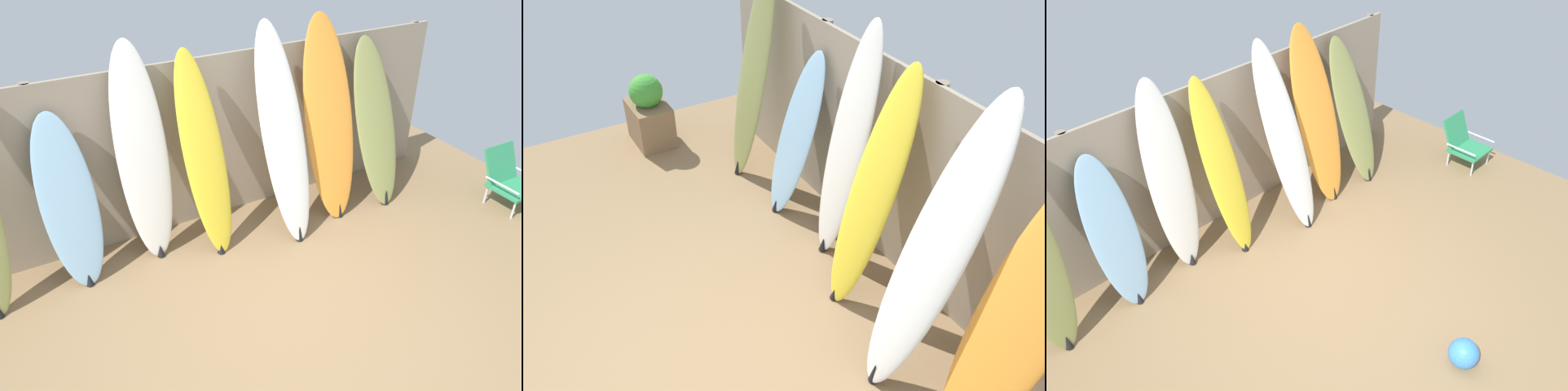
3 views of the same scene
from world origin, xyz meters
The scene contains 9 objects.
ground centered at (0.00, 0.00, 0.00)m, with size 7.68×7.68×0.00m, color #8E704C.
fence_back centered at (0.00, 2.01, 0.90)m, with size 6.08×0.11×1.80m.
surfboard_olive_0 centered at (-2.13, 1.64, 1.08)m, with size 0.50×0.52×2.20m.
surfboard_skyblue_1 centered at (-1.35, 1.68, 0.78)m, with size 0.49×0.53×1.58m.
surfboard_white_2 centered at (-0.62, 1.73, 1.04)m, with size 0.50×0.48×2.10m.
surfboard_yellow_3 centered at (-0.07, 1.58, 0.97)m, with size 0.48×0.70×1.96m.
surfboard_white_4 centered at (0.74, 1.46, 1.05)m, with size 0.47×0.88×2.13m.
surfboard_orange_5 centered at (1.37, 1.56, 1.04)m, with size 0.64×0.81×2.11m.
planter_box centered at (-3.24, 0.86, 0.37)m, with size 0.58×0.41×0.83m.
Camera 2 is at (2.65, -0.75, 3.54)m, focal length 40.00 mm.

